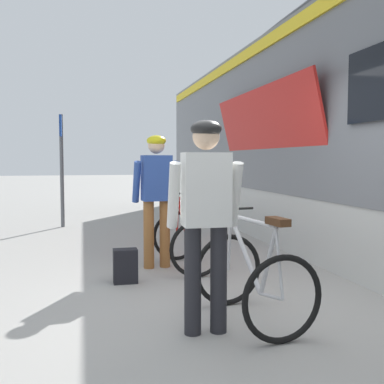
# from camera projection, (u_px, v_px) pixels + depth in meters

# --- Properties ---
(ground_plane) EXTENTS (80.00, 80.00, 0.00)m
(ground_plane) POSITION_uv_depth(u_px,v_px,m) (248.00, 314.00, 4.28)
(ground_plane) COLOR #A09E99
(cyclist_near_in_white) EXTENTS (0.62, 0.32, 1.76)m
(cyclist_near_in_white) POSITION_uv_depth(u_px,v_px,m) (206.00, 207.00, 3.75)
(cyclist_near_in_white) COLOR #232328
(cyclist_near_in_white) RESTS_ON ground
(cyclist_far_in_blue) EXTENTS (0.63, 0.34, 1.76)m
(cyclist_far_in_blue) POSITION_uv_depth(u_px,v_px,m) (157.00, 189.00, 6.08)
(cyclist_far_in_blue) COLOR #935B2D
(cyclist_far_in_blue) RESTS_ON ground
(bicycle_near_silver) EXTENTS (0.83, 1.15, 0.99)m
(bicycle_near_silver) POSITION_uv_depth(u_px,v_px,m) (253.00, 278.00, 4.04)
(bicycle_near_silver) COLOR black
(bicycle_near_silver) RESTS_ON ground
(bicycle_far_red) EXTENTS (0.76, 1.10, 0.99)m
(bicycle_far_red) POSITION_uv_depth(u_px,v_px,m) (187.00, 238.00, 6.08)
(bicycle_far_red) COLOR black
(bicycle_far_red) RESTS_ON ground
(backpack_on_platform) EXTENTS (0.28, 0.18, 0.40)m
(backpack_on_platform) POSITION_uv_depth(u_px,v_px,m) (125.00, 266.00, 5.37)
(backpack_on_platform) COLOR black
(backpack_on_platform) RESTS_ON ground
(platform_sign_post) EXTENTS (0.08, 0.70, 2.40)m
(platform_sign_post) POSITION_uv_depth(u_px,v_px,m) (61.00, 151.00, 9.76)
(platform_sign_post) COLOR #595B60
(platform_sign_post) RESTS_ON ground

